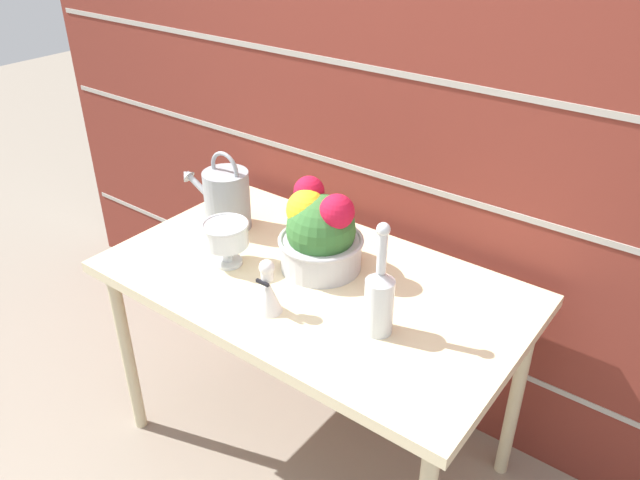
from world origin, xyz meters
name	(u,v)px	position (x,y,z in m)	size (l,w,h in m)	color
ground_plane	(314,445)	(0.00, 0.00, 0.00)	(12.00, 12.00, 0.00)	gray
brick_wall	(399,125)	(0.00, 0.47, 1.10)	(3.60, 0.08, 2.20)	maroon
patio_table	(313,296)	(0.00, 0.00, 0.67)	(1.30, 0.75, 0.74)	beige
watering_can	(226,198)	(-0.44, 0.08, 0.85)	(0.30, 0.16, 0.28)	#93999E
crystal_pedestal_bowl	(226,236)	(-0.27, -0.09, 0.84)	(0.15, 0.15, 0.15)	silver
flower_planter	(320,233)	(-0.02, 0.07, 0.86)	(0.27, 0.27, 0.28)	#BCBCC1
glass_decanter	(379,297)	(0.30, -0.09, 0.85)	(0.08, 0.08, 0.33)	silver
figurine_vase	(268,291)	(0.00, -0.21, 0.81)	(0.08, 0.08, 0.17)	white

